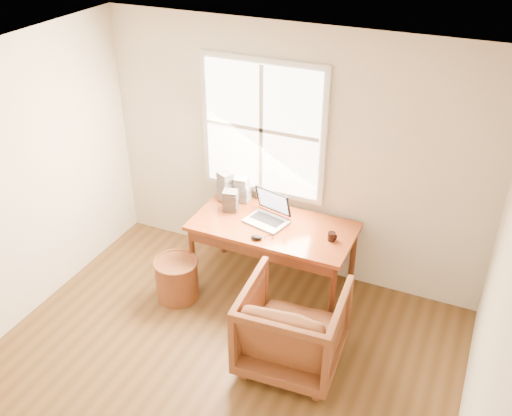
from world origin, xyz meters
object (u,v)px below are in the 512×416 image
(armchair, at_px, (293,326))
(wicker_stool, at_px, (177,279))
(laptop, at_px, (266,211))
(coffee_mug, at_px, (332,236))
(cd_stack_a, at_px, (242,190))
(desk, at_px, (273,227))

(armchair, height_order, wicker_stool, armchair)
(laptop, height_order, coffee_mug, laptop)
(coffee_mug, bearing_deg, wicker_stool, 176.68)
(armchair, xyz_separation_m, cd_stack_a, (-1.05, 1.20, 0.49))
(wicker_stool, distance_m, cd_stack_a, 1.13)
(armchair, distance_m, wicker_stool, 1.43)
(laptop, xyz_separation_m, coffee_mug, (0.68, -0.03, -0.09))
(armchair, bearing_deg, cd_stack_a, -52.76)
(laptop, distance_m, cd_stack_a, 0.50)
(wicker_stool, height_order, laptop, laptop)
(coffee_mug, relative_size, cd_stack_a, 0.32)
(desk, distance_m, wicker_stool, 1.11)
(desk, xyz_separation_m, cd_stack_a, (-0.48, 0.30, 0.15))
(wicker_stool, relative_size, coffee_mug, 5.03)
(desk, bearing_deg, coffee_mug, -2.36)
(armchair, xyz_separation_m, coffee_mug, (0.04, 0.88, 0.40))
(armchair, xyz_separation_m, wicker_stool, (-1.37, 0.35, -0.18))
(coffee_mug, bearing_deg, laptop, 153.56)
(wicker_stool, bearing_deg, armchair, -14.36)
(wicker_stool, relative_size, laptop, 1.11)
(armchair, bearing_deg, coffee_mug, -96.29)
(desk, xyz_separation_m, laptop, (-0.08, 0.01, 0.16))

